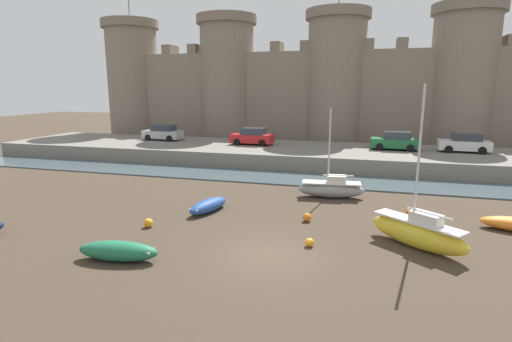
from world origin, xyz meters
TOP-DOWN VIEW (x-y plane):
  - ground_plane at (0.00, 0.00)m, footprint 160.00×160.00m
  - water_channel at (0.00, 14.10)m, footprint 80.00×4.50m
  - quay_road at (0.00, 21.35)m, footprint 63.15×10.00m
  - castle at (-0.00, 31.32)m, footprint 58.18×7.02m
  - rowboat_foreground_centre at (-5.62, -2.07)m, footprint 3.40×1.41m
  - sailboat_foreground_left at (6.03, 2.55)m, footprint 4.17×3.57m
  - rowboat_near_channel_right at (-4.59, 4.84)m, footprint 1.75×3.17m
  - sailboat_midflat_left at (1.73, 9.65)m, footprint 4.20×1.64m
  - mooring_buoy_near_shore at (-6.49, 1.69)m, footprint 0.45×0.45m
  - mooring_buoy_near_channel at (1.54, 1.40)m, footprint 0.38×0.38m
  - mooring_buoy_off_centre at (6.16, 6.95)m, footprint 0.46×0.46m
  - mooring_buoy_mid_mud at (0.94, 4.67)m, footprint 0.45×0.45m
  - car_quay_centre_east at (11.79, 22.45)m, footprint 4.17×2.01m
  - car_quay_west at (-17.00, 22.71)m, footprint 4.17×2.01m
  - car_quay_east at (6.18, 22.28)m, footprint 4.17×2.01m
  - car_quay_centre_west at (-6.99, 22.01)m, footprint 4.17×2.01m

SIDE VIEW (x-z plane):
  - ground_plane at x=0.00m, z-range 0.00..0.00m
  - water_channel at x=0.00m, z-range 0.00..0.10m
  - mooring_buoy_near_channel at x=1.54m, z-range 0.00..0.38m
  - mooring_buoy_mid_mud at x=0.94m, z-range 0.00..0.45m
  - mooring_buoy_near_shore at x=-6.49m, z-range 0.00..0.45m
  - mooring_buoy_off_centre at x=6.16m, z-range 0.00..0.46m
  - rowboat_near_channel_right at x=-4.59m, z-range 0.02..0.73m
  - rowboat_foreground_centre at x=-5.62m, z-range 0.02..0.81m
  - sailboat_midflat_left at x=1.73m, z-range -2.21..3.40m
  - quay_road at x=0.00m, z-range 0.00..1.33m
  - sailboat_foreground_left at x=6.03m, z-range -2.77..4.18m
  - car_quay_centre_east at x=11.79m, z-range 1.30..2.92m
  - car_quay_west at x=-17.00m, z-range 1.30..2.92m
  - car_quay_east at x=6.18m, z-range 1.30..2.92m
  - car_quay_centre_west at x=-6.99m, z-range 1.30..2.92m
  - castle at x=0.00m, z-range -2.12..15.84m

